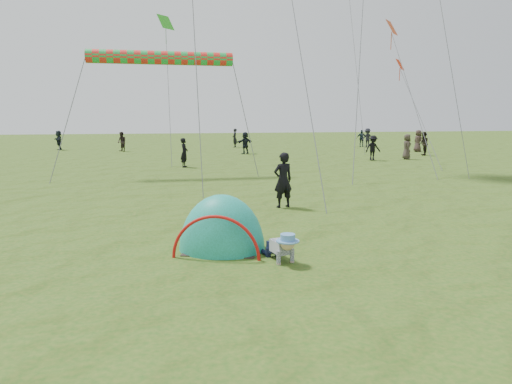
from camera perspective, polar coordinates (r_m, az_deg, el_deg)
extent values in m
plane|color=#225115|center=(9.52, 7.69, -8.17)|extent=(140.00, 140.00, 0.00)
ellipsoid|color=#197956|center=(10.05, -4.25, -7.15)|extent=(2.26, 2.06, 2.42)
imported|color=black|center=(14.40, 3.40, 1.49)|extent=(0.72, 0.55, 1.75)
imported|color=black|center=(26.17, -8.96, 4.88)|extent=(0.56, 0.69, 1.66)
imported|color=#1F313A|center=(44.58, 13.05, 6.56)|extent=(1.00, 0.67, 1.58)
imported|color=black|center=(43.69, 13.76, 6.59)|extent=(1.24, 1.28, 1.76)
imported|color=#392A26|center=(39.53, 19.60, 6.04)|extent=(0.72, 0.95, 1.76)
imported|color=black|center=(42.80, -23.42, 5.96)|extent=(1.03, 1.60, 1.65)
imported|color=black|center=(42.60, -2.68, 6.76)|extent=(0.60, 0.73, 1.73)
imported|color=black|center=(35.86, 20.19, 5.69)|extent=(0.97, 1.05, 1.73)
imported|color=black|center=(30.87, 14.41, 5.36)|extent=(1.09, 0.67, 1.63)
imported|color=#382F28|center=(32.31, 18.33, 5.39)|extent=(0.73, 0.93, 1.68)
imported|color=black|center=(35.24, -1.36, 6.16)|extent=(1.59, 1.21, 1.67)
imported|color=black|center=(39.06, -16.42, 6.05)|extent=(0.96, 0.99, 1.60)
cylinder|color=red|center=(22.96, -11.77, 16.10)|extent=(6.80, 0.64, 0.64)
plane|color=red|center=(30.46, 17.56, 14.95)|extent=(0.82, 0.82, 0.67)
plane|color=green|center=(31.94, -11.24, 20.11)|extent=(1.15, 1.15, 0.94)
plane|color=#D64819|center=(26.88, 16.61, 19.11)|extent=(0.97, 0.97, 0.79)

